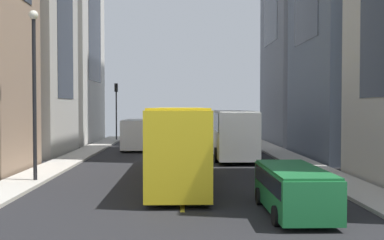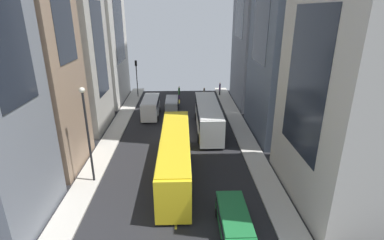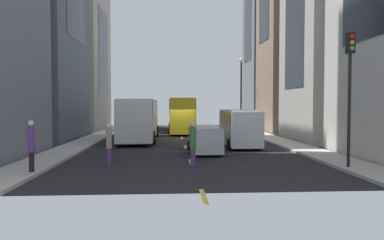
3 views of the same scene
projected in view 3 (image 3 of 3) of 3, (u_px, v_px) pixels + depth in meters
The scene contains 22 objects.
ground_plane at pixel (182, 138), 32.89m from camera, with size 41.20×41.20×0.00m, color black.
sidewalk_west at pixel (95, 138), 32.43m from camera, with size 2.10×44.00×0.15m, color #B2ADA3.
sidewalk_east at pixel (266, 137), 33.34m from camera, with size 2.10×44.00×0.15m, color #B2ADA3.
lane_stripe_0 at pixel (204, 196), 11.94m from camera, with size 0.16×2.00×0.01m, color yellow.
lane_stripe_1 at pixel (191, 162), 18.93m from camera, with size 0.16×2.00×0.01m, color yellow.
lane_stripe_2 at pixel (185, 147), 25.91m from camera, with size 0.16×2.00×0.01m, color yellow.
lane_stripe_3 at pixel (182, 138), 32.89m from camera, with size 0.16×2.00×0.01m, color yellow.
lane_stripe_4 at pixel (180, 132), 39.87m from camera, with size 0.16×2.00×0.01m, color yellow.
lane_stripe_5 at pixel (178, 128), 46.85m from camera, with size 0.16×2.00×0.01m, color yellow.
lane_stripe_6 at pixel (177, 125), 53.83m from camera, with size 0.16×2.00×0.01m, color yellow.
building_west_2 at pixel (70, 52), 43.36m from camera, with size 7.87×11.22×18.06m.
building_east_1 at pixel (337, 23), 29.64m from camera, with size 6.93×8.04×18.93m.
city_bus_white at pixel (140, 116), 30.67m from camera, with size 2.80×11.19×3.35m.
streetcar_yellow at pixel (181, 112), 40.75m from camera, with size 2.70×13.67×3.59m.
delivery_van_white at pixel (240, 125), 25.97m from camera, with size 2.25×5.74×2.58m.
car_silver_0 at pixel (205, 137), 22.81m from camera, with size 1.91×4.78×1.59m.
car_green_1 at pixel (149, 120), 47.89m from camera, with size 2.03×4.74×1.58m.
pedestrian_crossing_near at pixel (31, 144), 15.44m from camera, with size 0.28×0.28×2.15m.
pedestrian_crossing_mid at pixel (109, 143), 17.91m from camera, with size 0.29×0.29×2.03m.
pedestrian_waiting_curb at pixel (193, 143), 17.59m from camera, with size 0.31×0.31×2.13m.
traffic_light_near_corner at pixel (350, 74), 16.49m from camera, with size 0.32×0.44×5.96m.
streetlamp_near at pixel (241, 87), 42.08m from camera, with size 0.44×0.44×8.04m.
Camera 3 is at (-1.09, -32.79, 2.94)m, focal length 34.88 mm.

